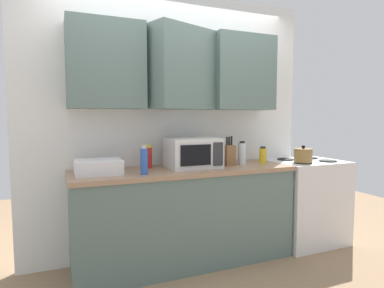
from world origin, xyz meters
TOP-DOWN VIEW (x-y plane):
  - wall_back_with_cabinets at (0.00, -0.07)m, footprint 2.94×0.54m
  - counter_run at (0.00, -0.30)m, footprint 2.07×0.63m
  - stove_range at (1.42, -0.32)m, footprint 0.76×0.64m
  - kettle at (1.25, -0.46)m, footprint 0.19×0.19m
  - microwave at (0.09, -0.29)m, footprint 0.48×0.37m
  - dish_rack at (-0.78, -0.30)m, footprint 0.38×0.30m
  - knife_block at (0.47, -0.29)m, footprint 0.10×0.12m
  - bottle_blue_cleaner at (-0.43, -0.47)m, footprint 0.06×0.06m
  - bottle_yellow_mustard at (0.87, -0.29)m, footprint 0.08×0.08m
  - bottle_red_sauce at (-0.30, -0.16)m, footprint 0.06×0.06m
  - bottle_clear_tall at (0.62, -0.29)m, footprint 0.08×0.08m

SIDE VIEW (x-z plane):
  - counter_run at x=0.00m, z-range 0.00..0.90m
  - stove_range at x=1.42m, z-range 0.00..0.91m
  - dish_rack at x=-0.78m, z-range 0.90..1.02m
  - bottle_yellow_mustard at x=0.87m, z-range 0.90..1.07m
  - kettle at x=1.25m, z-range 0.89..1.07m
  - knife_block at x=0.47m, z-range 0.86..1.15m
  - bottle_red_sauce at x=-0.30m, z-range 0.89..1.12m
  - bottle_clear_tall at x=0.62m, z-range 0.90..1.13m
  - bottle_blue_cleaner at x=-0.43m, z-range 0.89..1.13m
  - microwave at x=0.09m, z-range 0.90..1.18m
  - wall_back_with_cabinets at x=0.00m, z-range 0.27..2.87m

